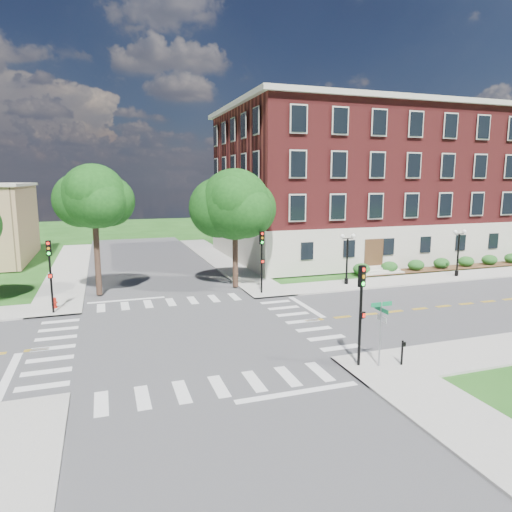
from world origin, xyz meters
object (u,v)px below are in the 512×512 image
object	(u,v)px
traffic_signal_se	(361,302)
twin_lamp_east	(458,250)
traffic_signal_ne	(262,254)
street_sign_pole	(381,321)
twin_lamp_west	(347,256)
push_button_post	(402,351)
traffic_signal_nw	(50,267)
fire_hydrant	(55,303)

from	to	relation	value
traffic_signal_se	twin_lamp_east	distance (m)	24.30
traffic_signal_ne	street_sign_pole	xyz separation A→B (m)	(0.60, -15.03, -0.88)
traffic_signal_se	twin_lamp_west	distance (m)	17.27
twin_lamp_east	street_sign_pole	distance (m)	23.87
twin_lamp_east	twin_lamp_west	bearing A→B (deg)	178.13
street_sign_pole	push_button_post	bearing A→B (deg)	-12.81
traffic_signal_nw	push_button_post	distance (m)	22.21
street_sign_pole	fire_hydrant	xyz separation A→B (m)	(-15.41, 15.53, -1.84)
traffic_signal_ne	fire_hydrant	world-z (taller)	traffic_signal_ne
traffic_signal_se	traffic_signal_ne	size ratio (longest dim) A/B	1.00
traffic_signal_se	twin_lamp_west	world-z (taller)	traffic_signal_se
traffic_signal_se	street_sign_pole	xyz separation A→B (m)	(0.86, -0.38, -0.88)
traffic_signal_se	street_sign_pole	world-z (taller)	traffic_signal_se
traffic_signal_nw	push_button_post	bearing A→B (deg)	-41.59
twin_lamp_west	street_sign_pole	xyz separation A→B (m)	(-7.17, -15.66, -0.21)
traffic_signal_se	traffic_signal_nw	distance (m)	20.22
street_sign_pole	fire_hydrant	bearing A→B (deg)	134.79
fire_hydrant	traffic_signal_ne	bearing A→B (deg)	-1.91
fire_hydrant	twin_lamp_east	bearing A→B (deg)	-0.40
push_button_post	traffic_signal_se	bearing A→B (deg)	162.19
twin_lamp_east	street_sign_pole	bearing A→B (deg)	-140.15
traffic_signal_ne	push_button_post	xyz separation A→B (m)	(1.69, -15.28, -2.39)
traffic_signal_se	push_button_post	world-z (taller)	traffic_signal_se
twin_lamp_west	fire_hydrant	size ratio (longest dim) A/B	5.64
twin_lamp_west	push_button_post	distance (m)	17.11
fire_hydrant	street_sign_pole	bearing A→B (deg)	-45.21
twin_lamp_east	traffic_signal_nw	bearing A→B (deg)	-178.49
twin_lamp_west	fire_hydrant	xyz separation A→B (m)	(-22.58, -0.13, -2.06)
traffic_signal_nw	push_button_post	xyz separation A→B (m)	(16.51, -14.65, -2.39)
fire_hydrant	traffic_signal_nw	bearing A→B (deg)	-90.22
traffic_signal_se	traffic_signal_ne	bearing A→B (deg)	88.99
traffic_signal_ne	twin_lamp_east	world-z (taller)	traffic_signal_ne
twin_lamp_east	street_sign_pole	xyz separation A→B (m)	(-18.32, -15.29, -0.21)
twin_lamp_west	street_sign_pole	distance (m)	17.22
traffic_signal_ne	fire_hydrant	bearing A→B (deg)	178.09
traffic_signal_nw	traffic_signal_se	bearing A→B (deg)	-43.93
traffic_signal_ne	traffic_signal_se	bearing A→B (deg)	-91.01
street_sign_pole	traffic_signal_nw	bearing A→B (deg)	136.95
twin_lamp_west	push_button_post	world-z (taller)	twin_lamp_west
traffic_signal_ne	twin_lamp_east	size ratio (longest dim) A/B	1.13
push_button_post	street_sign_pole	bearing A→B (deg)	167.19
traffic_signal_se	street_sign_pole	bearing A→B (deg)	-23.79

